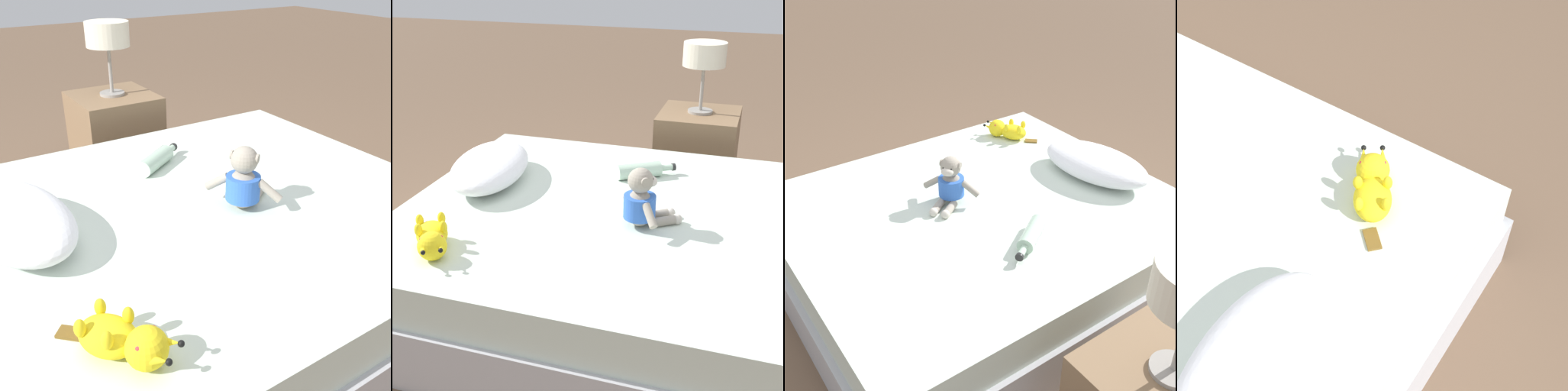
{
  "view_description": "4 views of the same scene",
  "coord_description": "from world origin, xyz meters",
  "views": [
    {
      "loc": [
        -1.24,
        0.82,
        1.22
      ],
      "look_at": [
        -0.11,
        0.11,
        0.51
      ],
      "focal_mm": 42.21,
      "sensor_mm": 36.0,
      "label": 1
    },
    {
      "loc": [
        -2.0,
        -0.49,
        1.4
      ],
      "look_at": [
        -0.1,
        0.12,
        0.5
      ],
      "focal_mm": 51.98,
      "sensor_mm": 36.0,
      "label": 2
    },
    {
      "loc": [
        1.69,
        -1.19,
        1.73
      ],
      "look_at": [
        0.0,
        0.0,
        0.45
      ],
      "focal_mm": 47.74,
      "sensor_mm": 36.0,
      "label": 3
    },
    {
      "loc": [
        0.43,
        1.17,
        1.85
      ],
      "look_at": [
        -0.48,
        0.58,
        0.46
      ],
      "focal_mm": 57.75,
      "sensor_mm": 36.0,
      "label": 4
    }
  ],
  "objects": [
    {
      "name": "plush_yellow_creature",
      "position": [
        -0.52,
        0.55,
        0.45
      ],
      "size": [
        0.3,
        0.23,
        0.1
      ],
      "color": "yellow",
      "rests_on": "bed"
    },
    {
      "name": "pillow",
      "position": [
        0.11,
        0.64,
        0.48
      ],
      "size": [
        0.63,
        0.41,
        0.14
      ],
      "color": "white",
      "rests_on": "bed"
    }
  ]
}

